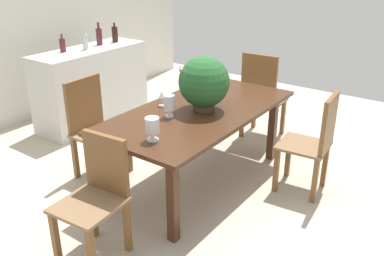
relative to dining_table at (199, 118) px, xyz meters
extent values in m
plane|color=#BCB29E|center=(0.00, 0.26, -0.68)|extent=(7.04, 7.04, 0.00)
cube|color=silver|center=(0.00, 2.86, 0.62)|extent=(6.40, 0.10, 2.60)
cube|color=#422616|center=(0.00, 0.00, 0.07)|extent=(2.01, 1.01, 0.04)
cube|color=#422616|center=(-0.87, -0.36, -0.31)|extent=(0.07, 0.07, 0.73)
cube|color=#422616|center=(0.87, -0.36, -0.31)|extent=(0.07, 0.07, 0.73)
cube|color=#422616|center=(-0.87, 0.36, -0.31)|extent=(0.07, 0.07, 0.73)
cube|color=#422616|center=(0.87, 0.36, -0.31)|extent=(0.07, 0.07, 0.73)
cube|color=brown|center=(1.56, -0.18, -0.45)|extent=(0.05, 0.05, 0.44)
cube|color=brown|center=(1.53, 0.20, -0.45)|extent=(0.05, 0.05, 0.44)
cube|color=brown|center=(1.20, -0.20, -0.45)|extent=(0.05, 0.05, 0.44)
cube|color=brown|center=(1.18, 0.18, -0.45)|extent=(0.05, 0.05, 0.44)
cube|color=olive|center=(1.37, 0.00, -0.22)|extent=(0.45, 0.48, 0.03)
cube|color=brown|center=(1.18, -0.01, 0.08)|extent=(0.06, 0.43, 0.58)
cube|color=brown|center=(-0.65, 0.68, -0.45)|extent=(0.05, 0.05, 0.44)
cube|color=brown|center=(-0.25, 0.70, -0.45)|extent=(0.05, 0.05, 0.44)
cube|color=brown|center=(-0.66, 1.04, -0.45)|extent=(0.05, 0.05, 0.44)
cube|color=brown|center=(-0.26, 1.05, -0.45)|extent=(0.05, 0.05, 0.44)
cube|color=olive|center=(-0.45, 0.87, -0.22)|extent=(0.49, 0.44, 0.03)
cube|color=brown|center=(-0.46, 1.06, 0.05)|extent=(0.44, 0.05, 0.52)
cube|color=brown|center=(0.61, -0.67, -0.45)|extent=(0.05, 0.05, 0.44)
cube|color=brown|center=(0.27, -0.70, -0.45)|extent=(0.05, 0.05, 0.44)
cube|color=brown|center=(0.64, -1.03, -0.45)|extent=(0.05, 0.05, 0.44)
cube|color=brown|center=(0.30, -1.06, -0.45)|extent=(0.05, 0.05, 0.44)
cube|color=olive|center=(0.45, -0.87, -0.22)|extent=(0.45, 0.47, 0.03)
cube|color=brown|center=(0.47, -1.06, 0.05)|extent=(0.39, 0.07, 0.50)
cube|color=brown|center=(-1.57, 0.16, -0.45)|extent=(0.05, 0.05, 0.44)
cube|color=brown|center=(-1.55, -0.19, -0.45)|extent=(0.05, 0.05, 0.44)
cube|color=brown|center=(-1.19, 0.19, -0.45)|extent=(0.05, 0.05, 0.44)
cube|color=brown|center=(-1.17, -0.16, -0.45)|extent=(0.05, 0.05, 0.44)
cube|color=olive|center=(-1.37, 0.00, -0.22)|extent=(0.49, 0.46, 0.03)
cube|color=brown|center=(-1.16, 0.02, 0.02)|extent=(0.07, 0.39, 0.46)
cylinder|color=#4C3828|center=(0.02, -0.04, 0.13)|extent=(0.20, 0.20, 0.09)
sphere|color=#235628|center=(0.02, -0.04, 0.35)|extent=(0.47, 0.47, 0.47)
sphere|color=#DB9EB2|center=(-0.12, 0.05, 0.40)|extent=(0.05, 0.05, 0.05)
sphere|color=#DB9EB2|center=(-0.03, 0.18, 0.46)|extent=(0.05, 0.05, 0.05)
sphere|color=#DB9EB2|center=(-0.11, 0.11, 0.47)|extent=(0.05, 0.05, 0.05)
sphere|color=#DB9EB2|center=(0.21, 0.04, 0.35)|extent=(0.05, 0.05, 0.05)
cylinder|color=silver|center=(-0.77, -0.10, 0.09)|extent=(0.09, 0.09, 0.01)
cylinder|color=silver|center=(-0.77, -0.10, 0.13)|extent=(0.03, 0.03, 0.05)
cylinder|color=silver|center=(-0.77, -0.10, 0.21)|extent=(0.11, 0.11, 0.12)
cylinder|color=silver|center=(-0.30, 0.11, 0.09)|extent=(0.08, 0.08, 0.01)
cylinder|color=silver|center=(-0.30, 0.11, 0.13)|extent=(0.03, 0.03, 0.05)
cylinder|color=silver|center=(-0.30, 0.11, 0.22)|extent=(0.10, 0.10, 0.13)
cylinder|color=silver|center=(-0.13, 0.34, 0.09)|extent=(0.06, 0.06, 0.00)
cylinder|color=silver|center=(-0.13, 0.34, 0.13)|extent=(0.01, 0.01, 0.08)
cone|color=silver|center=(-0.13, 0.34, 0.20)|extent=(0.06, 0.06, 0.07)
cube|color=silver|center=(0.50, 2.05, -0.19)|extent=(1.52, 0.55, 0.97)
cylinder|color=#511E28|center=(0.74, 2.10, 0.40)|extent=(0.08, 0.08, 0.21)
cylinder|color=#511E28|center=(0.74, 2.10, 0.55)|extent=(0.03, 0.03, 0.08)
cylinder|color=#B2BFB7|center=(0.45, 2.03, 0.39)|extent=(0.07, 0.07, 0.19)
cylinder|color=#B2BFB7|center=(0.45, 2.03, 0.52)|extent=(0.02, 0.02, 0.06)
cylinder|color=#511E28|center=(0.20, 2.16, 0.38)|extent=(0.07, 0.07, 0.16)
cylinder|color=#511E28|center=(0.20, 2.16, 0.49)|extent=(0.02, 0.02, 0.06)
cylinder|color=black|center=(0.99, 2.06, 0.40)|extent=(0.08, 0.08, 0.20)
cylinder|color=black|center=(0.99, 2.06, 0.53)|extent=(0.03, 0.03, 0.06)
camera|label=1|loc=(-2.99, -2.06, 1.46)|focal=39.17mm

